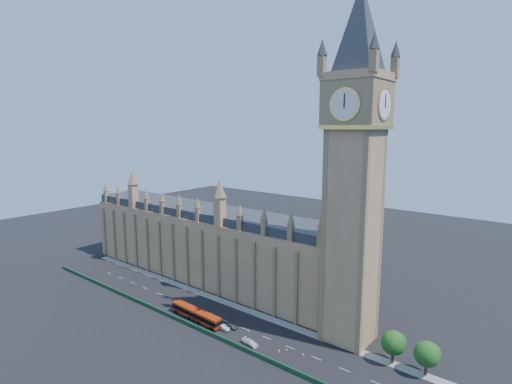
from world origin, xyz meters
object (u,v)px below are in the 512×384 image
Objects in this scene: car_grey at (231,326)px; car_white at (250,343)px; red_bus at (196,315)px; car_silver at (223,327)px.

car_grey is 0.81× the size of car_white.
car_white is (10.04, -3.47, 0.04)m from car_grey.
red_bus is at bearing 92.76° from car_white.
red_bus is 12.39m from car_grey.
red_bus is at bearing 92.51° from car_silver.
car_white is (11.52, -1.45, 0.00)m from car_silver.
car_grey is at bearing 15.60° from red_bus.
car_silver is at bearing 136.34° from car_grey.
car_white is at bearing 0.75° from red_bus.
car_grey is at bearing -37.84° from car_silver.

